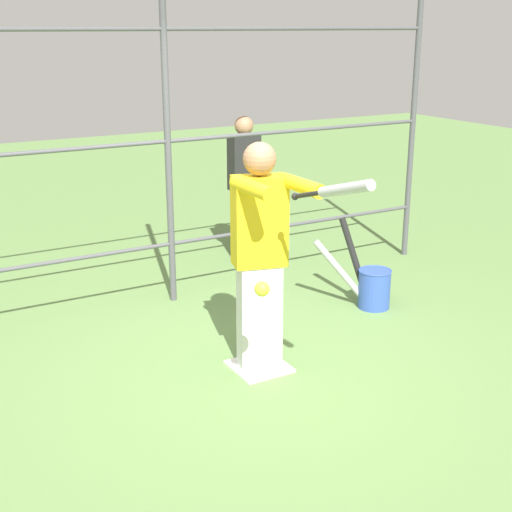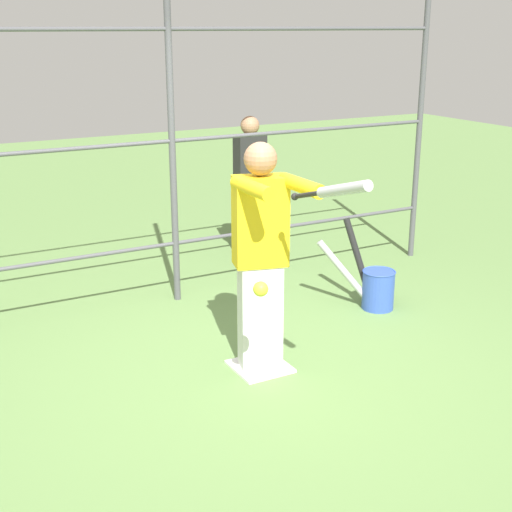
{
  "view_description": "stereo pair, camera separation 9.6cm",
  "coord_description": "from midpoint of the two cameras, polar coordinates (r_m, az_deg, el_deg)",
  "views": [
    {
      "loc": [
        2.41,
        4.17,
        2.44
      ],
      "look_at": [
        0.17,
        0.25,
        0.98
      ],
      "focal_mm": 50.0,
      "sensor_mm": 36.0,
      "label": 1
    },
    {
      "loc": [
        2.33,
        4.21,
        2.44
      ],
      "look_at": [
        0.17,
        0.25,
        0.98
      ],
      "focal_mm": 50.0,
      "sensor_mm": 36.0,
      "label": 2
    }
  ],
  "objects": [
    {
      "name": "fence_backstop",
      "position": [
        6.33,
        -6.31,
        9.13
      ],
      "size": [
        5.66,
        0.06,
        2.96
      ],
      "color": "#4C4C51",
      "rests_on": "ground"
    },
    {
      "name": "ground_plane",
      "position": [
        5.4,
        0.84,
        -8.92
      ],
      "size": [
        24.0,
        24.0,
        0.0
      ],
      "primitive_type": "plane",
      "color": "#608447"
    },
    {
      "name": "softball_in_flight",
      "position": [
        4.39,
        1.0,
        -2.66
      ],
      "size": [
        0.1,
        0.1,
        0.1
      ],
      "color": "yellow"
    },
    {
      "name": "home_plate",
      "position": [
        5.39,
        0.84,
        -8.82
      ],
      "size": [
        0.4,
        0.4,
        0.02
      ],
      "color": "white",
      "rests_on": "ground"
    },
    {
      "name": "batter",
      "position": [
        5.04,
        0.98,
        0.32
      ],
      "size": [
        0.42,
        0.65,
        1.69
      ],
      "color": "silver",
      "rests_on": "ground"
    },
    {
      "name": "bystander_behind_fence",
      "position": [
        7.65,
        -0.12,
        5.63
      ],
      "size": [
        0.32,
        0.2,
        1.55
      ],
      "color": "#3F3F47",
      "rests_on": "ground"
    },
    {
      "name": "bat_bucket",
      "position": [
        6.51,
        9.85,
        -2.36
      ],
      "size": [
        0.62,
        0.51,
        0.8
      ],
      "color": "#3351B2",
      "rests_on": "ground"
    },
    {
      "name": "baseball_bat_swinging",
      "position": [
        4.13,
        7.14,
        5.23
      ],
      "size": [
        0.07,
        0.8,
        0.28
      ],
      "color": "black"
    }
  ]
}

